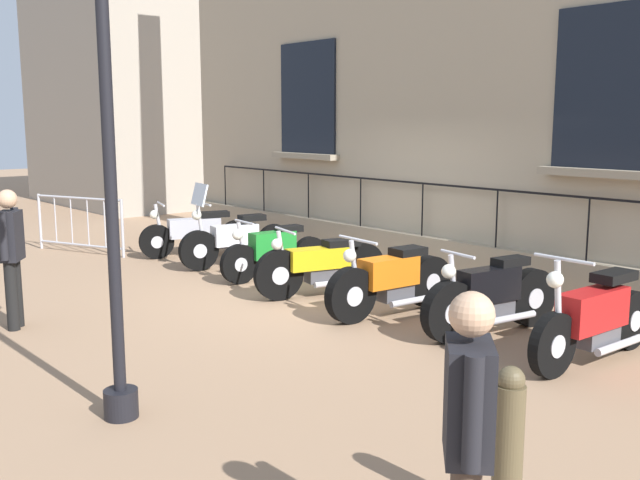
{
  "coord_description": "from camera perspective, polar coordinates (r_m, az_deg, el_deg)",
  "views": [
    {
      "loc": [
        6.32,
        7.35,
        2.42
      ],
      "look_at": [
        -0.03,
        0.0,
        0.8
      ],
      "focal_mm": 40.35,
      "sensor_mm": 36.0,
      "label": 1
    }
  ],
  "objects": [
    {
      "name": "motorcycle_white",
      "position": [
        12.07,
        -6.67,
        -0.03
      ],
      "size": [
        2.04,
        0.68,
        1.42
      ],
      "color": "black",
      "rests_on": "ground_plane"
    },
    {
      "name": "motorcycle_yellow",
      "position": [
        10.0,
        0.09,
        -2.04
      ],
      "size": [
        1.95,
        0.81,
        0.97
      ],
      "color": "black",
      "rests_on": "ground_plane"
    },
    {
      "name": "motorcycle_red",
      "position": [
        7.75,
        20.91,
        -5.91
      ],
      "size": [
        2.05,
        0.63,
        1.15
      ],
      "color": "black",
      "rests_on": "ground_plane"
    },
    {
      "name": "distant_building",
      "position": [
        22.58,
        -12.76,
        12.76
      ],
      "size": [
        5.87,
        6.25,
        7.6
      ],
      "color": "#9E9384",
      "rests_on": "ground_plane"
    },
    {
      "name": "motorcycle_green",
      "position": [
        11.07,
        -3.64,
        -0.99
      ],
      "size": [
        1.86,
        0.57,
        0.94
      ],
      "color": "black",
      "rests_on": "ground_plane"
    },
    {
      "name": "pedestrian_walking",
      "position": [
        3.66,
        11.61,
        -14.96
      ],
      "size": [
        0.42,
        0.4,
        1.63
      ],
      "color": "#47382D",
      "rests_on": "ground_plane"
    },
    {
      "name": "motorcycle_silver",
      "position": [
        13.11,
        -9.76,
        0.53
      ],
      "size": [
        2.0,
        0.87,
        0.99
      ],
      "color": "black",
      "rests_on": "ground_plane"
    },
    {
      "name": "pedestrian_standing",
      "position": [
        9.07,
        -23.31,
        -0.81
      ],
      "size": [
        0.39,
        0.45,
        1.64
      ],
      "color": "black",
      "rests_on": "ground_plane"
    },
    {
      "name": "bollard",
      "position": [
        4.56,
        14.69,
        -15.65
      ],
      "size": [
        0.18,
        0.18,
        1.01
      ],
      "color": "brown",
      "rests_on": "ground_plane"
    },
    {
      "name": "lamppost",
      "position": [
        5.86,
        -16.69,
        12.99
      ],
      "size": [
        0.3,
        1.0,
        4.04
      ],
      "color": "black",
      "rests_on": "ground_plane"
    },
    {
      "name": "motorcycle_orange",
      "position": [
        9.04,
        5.65,
        -3.29
      ],
      "size": [
        1.98,
        0.71,
        1.03
      ],
      "color": "black",
      "rests_on": "ground_plane"
    },
    {
      "name": "building_facade",
      "position": [
        11.56,
        9.78,
        14.69
      ],
      "size": [
        0.82,
        13.16,
        7.2
      ],
      "color": "tan",
      "rests_on": "ground_plane"
    },
    {
      "name": "crowd_barrier",
      "position": [
        13.91,
        -18.52,
        1.31
      ],
      "size": [
        0.82,
        1.93,
        1.05
      ],
      "color": "#B7B7BF",
      "rests_on": "ground_plane"
    },
    {
      "name": "motorcycle_black",
      "position": [
        8.43,
        13.42,
        -4.45
      ],
      "size": [
        1.97,
        0.62,
        1.0
      ],
      "color": "black",
      "rests_on": "ground_plane"
    },
    {
      "name": "ground_plane",
      "position": [
        9.99,
        -0.15,
        -4.55
      ],
      "size": [
        60.0,
        60.0,
        0.0
      ],
      "primitive_type": "plane",
      "color": "#9E7A5B"
    }
  ]
}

